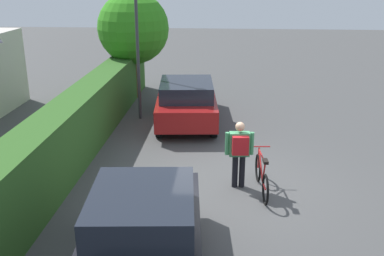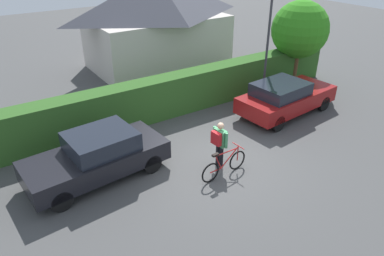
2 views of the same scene
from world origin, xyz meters
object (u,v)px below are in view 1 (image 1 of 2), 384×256
person_rider (239,149)px  tree_kerbside (133,28)px  parked_car_near (142,239)px  bicycle (262,176)px  street_lamp (137,29)px  parked_car_far (187,100)px

person_rider → tree_kerbside: (7.52, 3.78, 1.70)m
parked_car_near → person_rider: person_rider is taller
bicycle → street_lamp: bearing=35.8°
parked_car_near → street_lamp: (8.19, 1.56, 2.20)m
parked_car_near → parked_car_far: size_ratio=0.98×
person_rider → tree_kerbside: 8.59m
bicycle → street_lamp: (5.02, 3.62, 2.56)m
tree_kerbside → parked_car_near: bearing=-168.5°
parked_car_far → person_rider: 4.80m
bicycle → street_lamp: street_lamp is taller
parked_car_near → parked_car_far: bearing=-0.1°
person_rider → parked_car_far: bearing=18.9°
parked_car_near → bicycle: bearing=-33.1°
parked_car_near → bicycle: size_ratio=2.46×
street_lamp → tree_kerbside: street_lamp is taller
bicycle → tree_kerbside: (7.69, 4.28, 2.25)m
person_rider → street_lamp: (4.84, 3.12, 2.01)m
parked_car_near → parked_car_far: 7.88m
bicycle → person_rider: (0.17, 0.50, 0.55)m
parked_car_far → tree_kerbside: tree_kerbside is taller
person_rider → parked_car_near: bearing=154.9°
bicycle → person_rider: bearing=71.0°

